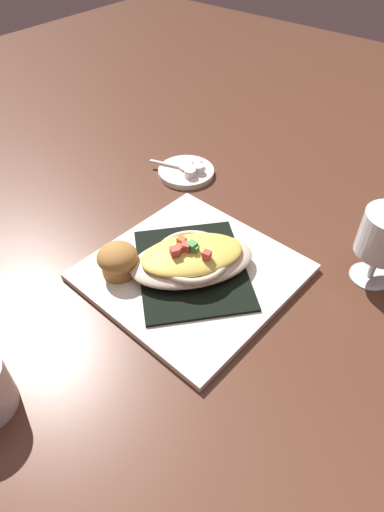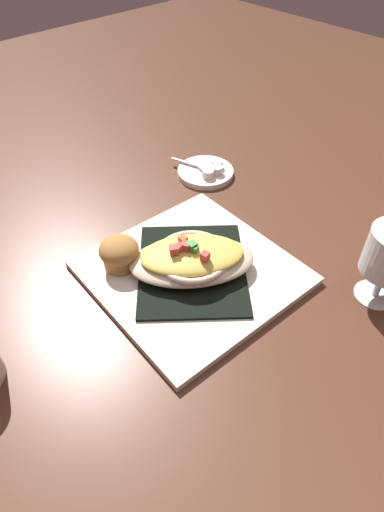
% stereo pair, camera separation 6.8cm
% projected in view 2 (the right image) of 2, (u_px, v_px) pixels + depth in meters
% --- Properties ---
extents(ground_plane, '(2.60, 2.60, 0.00)m').
position_uv_depth(ground_plane, '(192.00, 275.00, 0.71)').
color(ground_plane, '#512F20').
extents(square_plate, '(0.31, 0.31, 0.01)m').
position_uv_depth(square_plate, '(192.00, 272.00, 0.70)').
color(square_plate, white).
rests_on(square_plate, ground_plane).
extents(folded_napkin, '(0.27, 0.26, 0.01)m').
position_uv_depth(folded_napkin, '(192.00, 268.00, 0.70)').
color(folded_napkin, black).
rests_on(folded_napkin, square_plate).
extents(gratin_dish, '(0.21, 0.23, 0.05)m').
position_uv_depth(gratin_dish, '(192.00, 258.00, 0.68)').
color(gratin_dish, beige).
rests_on(gratin_dish, folded_napkin).
extents(muffin, '(0.06, 0.06, 0.05)m').
position_uv_depth(muffin, '(119.00, 253.00, 0.69)').
color(muffin, '#A97638').
rests_on(muffin, square_plate).
extents(creamer_saucer, '(0.12, 0.12, 0.01)m').
position_uv_depth(creamer_saucer, '(205.00, 172.00, 0.92)').
color(creamer_saucer, white).
rests_on(creamer_saucer, ground_plane).
extents(spoon, '(0.10, 0.05, 0.01)m').
position_uv_depth(spoon, '(202.00, 167.00, 0.91)').
color(spoon, silver).
rests_on(spoon, creamer_saucer).
extents(creamer_cup_0, '(0.02, 0.02, 0.02)m').
position_uv_depth(creamer_cup_0, '(208.00, 173.00, 0.89)').
color(creamer_cup_0, white).
rests_on(creamer_cup_0, creamer_saucer).
extents(creamer_cup_1, '(0.02, 0.02, 0.02)m').
position_uv_depth(creamer_cup_1, '(217.00, 170.00, 0.90)').
color(creamer_cup_1, white).
rests_on(creamer_cup_1, creamer_saucer).
extents(creamer_cup_2, '(0.02, 0.02, 0.02)m').
position_uv_depth(creamer_cup_2, '(217.00, 164.00, 0.91)').
color(creamer_cup_2, white).
rests_on(creamer_cup_2, creamer_saucer).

